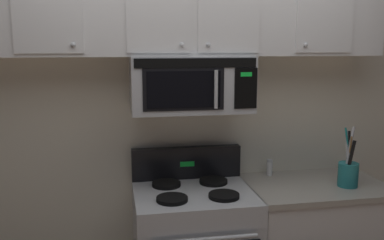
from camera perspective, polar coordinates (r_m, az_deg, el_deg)
The scene contains 5 objects.
back_wall at distance 2.97m, azimuth -1.04°, elevation 1.00°, with size 5.20×0.10×2.70m, color silver.
over_range_microwave at distance 2.70m, azimuth -0.20°, elevation 4.89°, with size 0.76×0.43×0.35m.
upper_cabinets at distance 2.73m, azimuth -0.32°, elevation 14.40°, with size 2.50×0.36×0.55m.
utensil_crock_teal at distance 2.98m, azimuth 20.29°, elevation -6.52°, with size 0.13×0.13×0.40m.
salt_shaker at distance 3.08m, azimuth 10.40°, elevation -6.33°, with size 0.04×0.04×0.12m.
Camera 1 is at (-0.48, -2.11, 1.82)m, focal length 39.60 mm.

